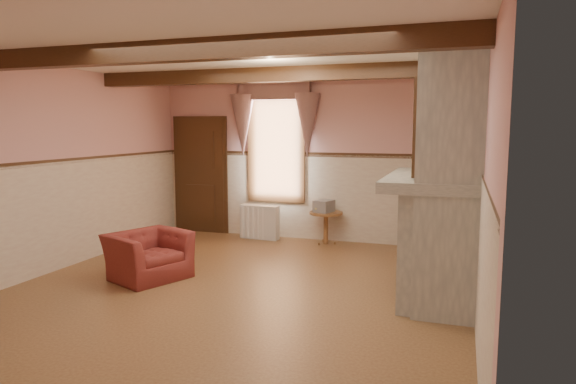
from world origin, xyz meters
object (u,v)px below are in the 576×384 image
(radiator, at_px, (260,222))
(bowl, at_px, (434,173))
(side_table, at_px, (326,228))
(oil_lamp, at_px, (438,160))
(armchair, at_px, (148,256))
(mantel_clock, at_px, (438,163))

(radiator, height_order, bowl, bowl)
(side_table, relative_size, radiator, 0.80)
(radiator, bearing_deg, oil_lamp, -21.11)
(bowl, bearing_deg, oil_lamp, 90.00)
(armchair, bearing_deg, side_table, -9.36)
(side_table, distance_m, bowl, 3.19)
(radiator, distance_m, oil_lamp, 3.60)
(mantel_clock, height_order, oil_lamp, oil_lamp)
(mantel_clock, xyz_separation_m, oil_lamp, (0.00, -0.01, 0.04))
(oil_lamp, bearing_deg, armchair, -160.00)
(armchair, relative_size, bowl, 2.69)
(armchair, height_order, oil_lamp, oil_lamp)
(bowl, height_order, oil_lamp, oil_lamp)
(side_table, xyz_separation_m, oil_lamp, (1.85, -1.41, 1.29))
(radiator, height_order, oil_lamp, oil_lamp)
(radiator, bearing_deg, bowl, -33.44)
(side_table, xyz_separation_m, radiator, (-1.21, 0.00, 0.02))
(side_table, xyz_separation_m, mantel_clock, (1.85, -1.40, 1.25))
(armchair, xyz_separation_m, bowl, (3.55, 0.39, 1.16))
(radiator, relative_size, oil_lamp, 2.50)
(armchair, height_order, bowl, bowl)
(armchair, xyz_separation_m, oil_lamp, (3.55, 1.29, 1.25))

